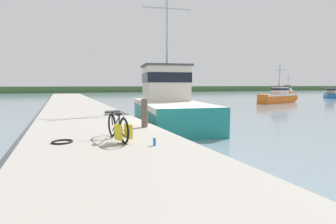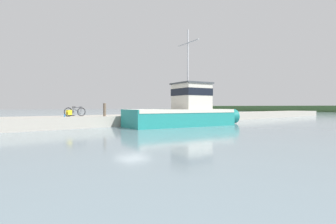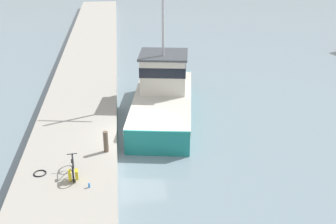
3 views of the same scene
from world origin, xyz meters
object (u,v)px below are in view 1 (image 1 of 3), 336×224
at_px(fishing_boat_main, 168,103).
at_px(boat_white_moored, 330,94).
at_px(bicycle_touring, 119,128).
at_px(boat_green_anchored, 278,96).
at_px(mooring_post, 144,113).
at_px(boat_blue_far, 288,91).
at_px(water_bottle_on_curb, 154,142).

height_order(fishing_boat_main, boat_white_moored, fishing_boat_main).
distance_m(fishing_boat_main, bicycle_touring, 9.13).
bearing_deg(boat_white_moored, boat_green_anchored, -113.47).
height_order(boat_white_moored, boat_green_anchored, boat_green_anchored).
bearing_deg(mooring_post, boat_green_anchored, 36.04).
bearing_deg(boat_green_anchored, boat_white_moored, 96.04).
height_order(boat_green_anchored, boat_blue_far, boat_green_anchored).
bearing_deg(water_bottle_on_curb, boat_green_anchored, 39.56).
relative_size(boat_white_moored, bicycle_touring, 3.35).
height_order(mooring_post, water_bottle_on_curb, mooring_post).
xyz_separation_m(fishing_boat_main, water_bottle_on_curb, (-3.98, -8.73, -0.33)).
distance_m(boat_blue_far, water_bottle_on_curb, 68.84).
bearing_deg(boat_blue_far, boat_green_anchored, 96.62).
bearing_deg(boat_white_moored, fishing_boat_main, -107.95).
bearing_deg(mooring_post, boat_white_moored, 29.20).
distance_m(fishing_boat_main, boat_green_anchored, 24.23).
bearing_deg(water_bottle_on_curb, bicycle_touring, 128.36).
bearing_deg(water_bottle_on_curb, boat_white_moored, 31.66).
bearing_deg(bicycle_touring, water_bottle_on_curb, -57.75).
bearing_deg(boat_green_anchored, boat_blue_far, 118.02).
xyz_separation_m(boat_white_moored, mooring_post, (-44.10, -24.65, 0.67)).
bearing_deg(water_bottle_on_curb, fishing_boat_main, 65.53).
relative_size(boat_green_anchored, water_bottle_on_curb, 39.13).
bearing_deg(fishing_boat_main, bicycle_touring, -111.51).
distance_m(boat_blue_far, mooring_post, 66.46).
bearing_deg(boat_white_moored, mooring_post, -103.56).
distance_m(fishing_boat_main, water_bottle_on_curb, 9.60).
distance_m(boat_white_moored, water_bottle_on_curb, 52.57).
bearing_deg(boat_blue_far, boat_white_moored, 121.30).
bearing_deg(mooring_post, bicycle_touring, -123.81).
xyz_separation_m(fishing_boat_main, boat_blue_far, (48.39, 35.94, -0.36)).
bearing_deg(mooring_post, boat_blue_far, 38.90).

